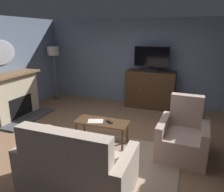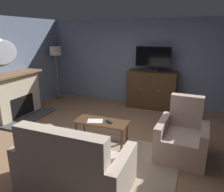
{
  "view_description": "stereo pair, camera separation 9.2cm",
  "coord_description": "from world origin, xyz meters",
  "px_view_note": "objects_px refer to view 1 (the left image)",
  "views": [
    {
      "loc": [
        1.48,
        -3.68,
        2.17
      ],
      "look_at": [
        -0.04,
        0.39,
        0.88
      ],
      "focal_mm": 34.63,
      "sensor_mm": 36.0,
      "label": 1
    },
    {
      "loc": [
        1.56,
        -3.65,
        2.17
      ],
      "look_at": [
        -0.04,
        0.39,
        0.88
      ],
      "focal_mm": 34.63,
      "sensor_mm": 36.0,
      "label": 2
    }
  ],
  "objects_px": {
    "television": "(152,58)",
    "armchair_near_window": "(183,137)",
    "fireplace": "(14,97)",
    "coffee_table": "(102,124)",
    "folded_newspaper": "(95,121)",
    "cat": "(44,128)",
    "wall_mirror_oval": "(0,52)",
    "tv_cabinet": "(150,90)",
    "tv_remote": "(110,122)",
    "sofa_floral": "(76,169)",
    "floor_lamp": "(53,55)"
  },
  "relations": [
    {
      "from": "wall_mirror_oval",
      "to": "coffee_table",
      "type": "bearing_deg",
      "value": -9.46
    },
    {
      "from": "coffee_table",
      "to": "cat",
      "type": "xyz_separation_m",
      "value": [
        -1.42,
        -0.01,
        -0.32
      ]
    },
    {
      "from": "sofa_floral",
      "to": "tv_cabinet",
      "type": "bearing_deg",
      "value": 85.78
    },
    {
      "from": "folded_newspaper",
      "to": "cat",
      "type": "distance_m",
      "value": 1.36
    },
    {
      "from": "tv_cabinet",
      "to": "folded_newspaper",
      "type": "relative_size",
      "value": 4.67
    },
    {
      "from": "coffee_table",
      "to": "tv_remote",
      "type": "distance_m",
      "value": 0.18
    },
    {
      "from": "fireplace",
      "to": "coffee_table",
      "type": "xyz_separation_m",
      "value": [
        2.68,
        -0.49,
        -0.15
      ]
    },
    {
      "from": "floor_lamp",
      "to": "tv_cabinet",
      "type": "bearing_deg",
      "value": 4.49
    },
    {
      "from": "television",
      "to": "armchair_near_window",
      "type": "xyz_separation_m",
      "value": [
        1.06,
        -2.35,
        -1.14
      ]
    },
    {
      "from": "tv_remote",
      "to": "sofa_floral",
      "type": "bearing_deg",
      "value": 128.03
    },
    {
      "from": "tv_cabinet",
      "to": "tv_remote",
      "type": "bearing_deg",
      "value": -97.1
    },
    {
      "from": "coffee_table",
      "to": "television",
      "type": "bearing_deg",
      "value": 79.05
    },
    {
      "from": "television",
      "to": "tv_remote",
      "type": "height_order",
      "value": "television"
    },
    {
      "from": "tv_remote",
      "to": "armchair_near_window",
      "type": "xyz_separation_m",
      "value": [
        1.38,
        0.13,
        -0.15
      ]
    },
    {
      "from": "wall_mirror_oval",
      "to": "tv_cabinet",
      "type": "bearing_deg",
      "value": 31.01
    },
    {
      "from": "fireplace",
      "to": "sofa_floral",
      "type": "bearing_deg",
      "value": -33.17
    },
    {
      "from": "fireplace",
      "to": "cat",
      "type": "distance_m",
      "value": 1.43
    },
    {
      "from": "fireplace",
      "to": "cat",
      "type": "height_order",
      "value": "fireplace"
    },
    {
      "from": "wall_mirror_oval",
      "to": "armchair_near_window",
      "type": "relative_size",
      "value": 0.88
    },
    {
      "from": "wall_mirror_oval",
      "to": "tv_cabinet",
      "type": "distance_m",
      "value": 4.14
    },
    {
      "from": "coffee_table",
      "to": "tv_remote",
      "type": "xyz_separation_m",
      "value": [
        0.16,
        0.0,
        0.07
      ]
    },
    {
      "from": "floor_lamp",
      "to": "cat",
      "type": "bearing_deg",
      "value": -61.87
    },
    {
      "from": "tv_remote",
      "to": "armchair_near_window",
      "type": "height_order",
      "value": "armchair_near_window"
    },
    {
      "from": "sofa_floral",
      "to": "folded_newspaper",
      "type": "bearing_deg",
      "value": 102.95
    },
    {
      "from": "tv_cabinet",
      "to": "coffee_table",
      "type": "relative_size",
      "value": 1.3
    },
    {
      "from": "tv_remote",
      "to": "sofa_floral",
      "type": "distance_m",
      "value": 1.39
    },
    {
      "from": "fireplace",
      "to": "floor_lamp",
      "type": "bearing_deg",
      "value": 89.2
    },
    {
      "from": "wall_mirror_oval",
      "to": "fireplace",
      "type": "bearing_deg",
      "value": 0.0
    },
    {
      "from": "cat",
      "to": "tv_remote",
      "type": "bearing_deg",
      "value": 0.35
    },
    {
      "from": "tv_cabinet",
      "to": "wall_mirror_oval",
      "type": "bearing_deg",
      "value": -148.99
    },
    {
      "from": "fireplace",
      "to": "television",
      "type": "xyz_separation_m",
      "value": [
        3.16,
        1.99,
        0.9
      ]
    },
    {
      "from": "wall_mirror_oval",
      "to": "tv_remote",
      "type": "height_order",
      "value": "wall_mirror_oval"
    },
    {
      "from": "coffee_table",
      "to": "folded_newspaper",
      "type": "bearing_deg",
      "value": -159.29
    },
    {
      "from": "wall_mirror_oval",
      "to": "cat",
      "type": "xyz_separation_m",
      "value": [
        1.5,
        -0.5,
        -1.6
      ]
    },
    {
      "from": "television",
      "to": "floor_lamp",
      "type": "distance_m",
      "value": 3.14
    },
    {
      "from": "television",
      "to": "coffee_table",
      "type": "xyz_separation_m",
      "value": [
        -0.48,
        -2.48,
        -1.05
      ]
    },
    {
      "from": "coffee_table",
      "to": "tv_cabinet",
      "type": "bearing_deg",
      "value": 79.27
    },
    {
      "from": "coffee_table",
      "to": "armchair_near_window",
      "type": "distance_m",
      "value": 1.55
    },
    {
      "from": "television",
      "to": "armchair_near_window",
      "type": "relative_size",
      "value": 0.94
    },
    {
      "from": "folded_newspaper",
      "to": "floor_lamp",
      "type": "xyz_separation_m",
      "value": [
        -2.53,
        2.33,
        0.99
      ]
    },
    {
      "from": "folded_newspaper",
      "to": "tv_remote",
      "type": "bearing_deg",
      "value": -10.16
    },
    {
      "from": "fireplace",
      "to": "floor_lamp",
      "type": "height_order",
      "value": "floor_lamp"
    },
    {
      "from": "coffee_table",
      "to": "cat",
      "type": "bearing_deg",
      "value": -179.63
    },
    {
      "from": "folded_newspaper",
      "to": "floor_lamp",
      "type": "height_order",
      "value": "floor_lamp"
    },
    {
      "from": "television",
      "to": "tv_remote",
      "type": "bearing_deg",
      "value": -97.25
    },
    {
      "from": "wall_mirror_oval",
      "to": "television",
      "type": "height_order",
      "value": "wall_mirror_oval"
    },
    {
      "from": "television",
      "to": "coffee_table",
      "type": "bearing_deg",
      "value": -100.95
    },
    {
      "from": "sofa_floral",
      "to": "television",
      "type": "bearing_deg",
      "value": 85.72
    },
    {
      "from": "tv_cabinet",
      "to": "tv_remote",
      "type": "xyz_separation_m",
      "value": [
        -0.32,
        -2.53,
        -0.04
      ]
    },
    {
      "from": "coffee_table",
      "to": "sofa_floral",
      "type": "height_order",
      "value": "sofa_floral"
    }
  ]
}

